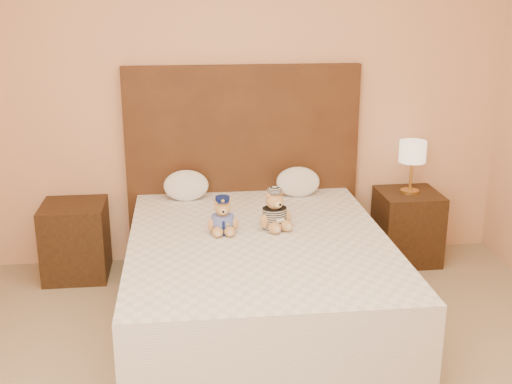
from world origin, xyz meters
The scene contains 10 objects.
room_walls centered at (0.00, 0.46, 1.81)m, with size 4.04×4.52×2.72m.
bed centered at (0.00, 1.20, 0.28)m, with size 1.60×2.00×0.55m.
headboard centered at (0.00, 2.21, 0.75)m, with size 1.75×0.08×1.50m, color #4D2E17.
nightstand_left centered at (-1.25, 2.00, 0.28)m, with size 0.45×0.45×0.55m, color #362311.
nightstand_right centered at (1.25, 2.00, 0.28)m, with size 0.45×0.45×0.55m, color #362311.
lamp centered at (1.25, 2.00, 0.85)m, with size 0.20×0.20×0.40m.
teddy_police centered at (-0.22, 1.31, 0.67)m, with size 0.21×0.20×0.24m, color tan, non-canonical shape.
teddy_prisoner centered at (0.12, 1.35, 0.68)m, with size 0.23×0.22×0.26m, color tan, non-canonical shape.
pillow_left centered at (-0.44, 2.03, 0.67)m, with size 0.33×0.21×0.23m, color white.
pillow_right centered at (0.39, 2.03, 0.66)m, with size 0.33×0.21×0.23m, color white.
Camera 1 is at (-0.45, -2.47, 2.01)m, focal length 45.00 mm.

